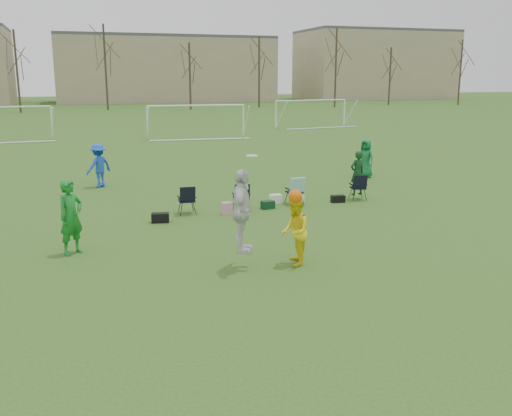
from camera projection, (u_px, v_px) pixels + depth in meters
name	position (u px, v px, depth m)	size (l,w,h in m)	color
ground	(326.00, 290.00, 12.43)	(260.00, 260.00, 0.00)	#2D581B
fielder_green_near	(71.00, 217.00, 14.77)	(0.72, 0.47, 1.98)	#157B25
fielder_blue	(99.00, 166.00, 23.77)	(1.18, 0.68, 1.82)	blue
fielder_green_far	(366.00, 159.00, 26.05)	(0.85, 0.55, 1.74)	#126532
center_contest	(266.00, 220.00, 13.69)	(2.20, 1.27, 2.76)	silver
sideline_setup	(289.00, 190.00, 20.48)	(8.29, 1.88, 1.83)	#103D19
goal_mid	(196.00, 112.00, 42.86)	(7.40, 0.63, 2.46)	white
goal_right	(311.00, 106.00, 52.02)	(7.35, 1.14, 2.46)	white
tree_line	(108.00, 72.00, 76.09)	(110.28, 3.28, 11.40)	#382B21
building_row	(136.00, 68.00, 102.07)	(126.00, 16.00, 13.00)	tan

